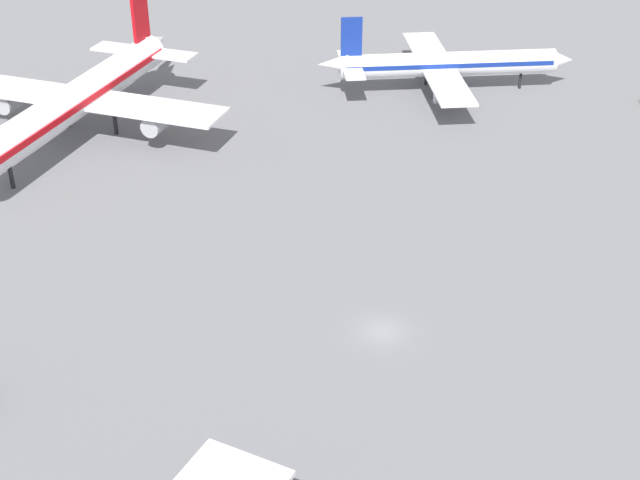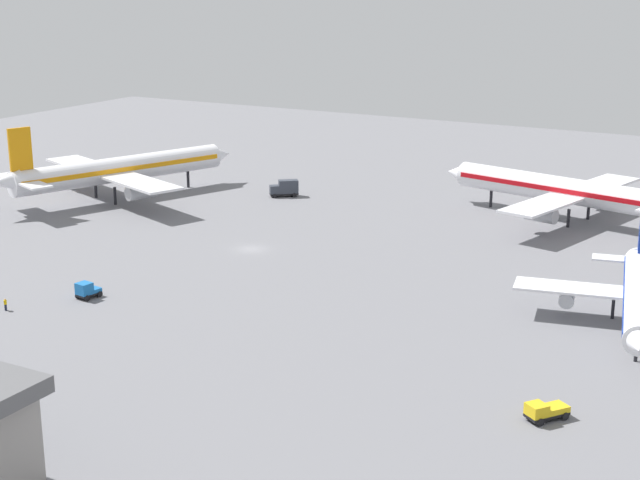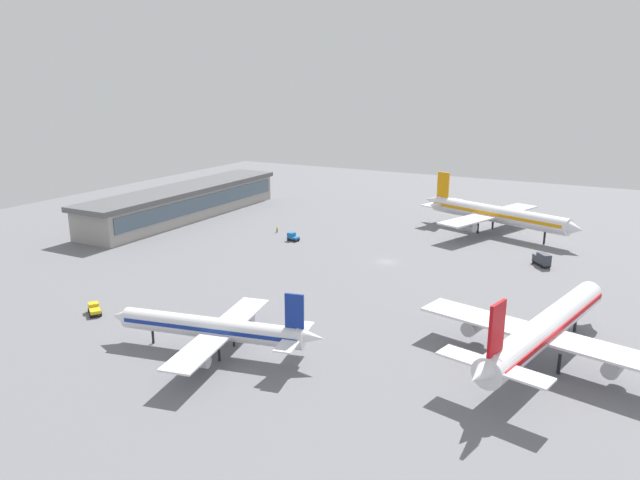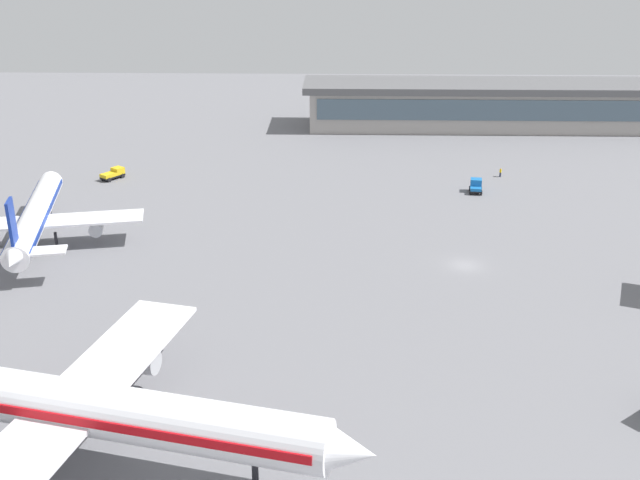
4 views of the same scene
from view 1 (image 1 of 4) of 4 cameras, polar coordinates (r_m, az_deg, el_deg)
ground at (r=87.07m, az=3.91°, el=-5.69°), size 288.00×288.00×0.00m
airplane_at_gate at (r=139.83m, az=7.79°, el=10.79°), size 31.11×38.29×11.73m
airplane_taxiing at (r=126.47m, az=-14.92°, el=8.44°), size 49.77×40.54×15.30m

